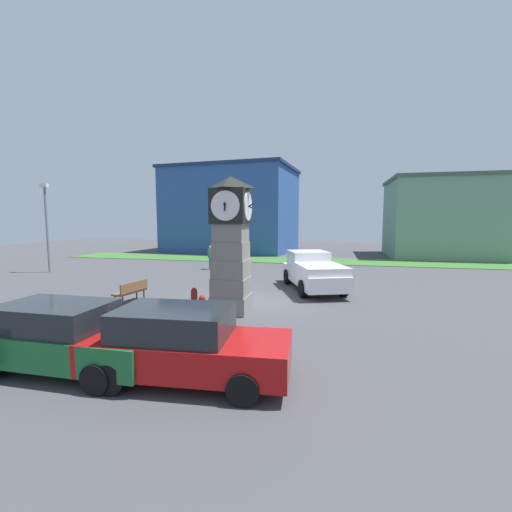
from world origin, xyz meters
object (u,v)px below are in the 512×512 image
bollard_end_row (207,338)px  car_by_building (185,344)px  bollard_mid_row (202,310)px  bollard_far_row (198,324)px  bollard_near_tower (194,300)px  pickup_truck (313,271)px  bench (131,290)px  street_lamp_near_road (47,221)px  pedestrian_near_bench (211,256)px  car_near_tower (65,336)px  clock_tower (231,245)px

bollard_end_row → car_by_building: car_by_building is taller
bollard_mid_row → bollard_far_row: bollard_mid_row is taller
bollard_near_tower → pickup_truck: size_ratio=0.17×
bollard_mid_row → bench: bearing=151.1°
bollard_end_row → car_by_building: (-0.09, -1.07, 0.23)m
bollard_mid_row → car_by_building: bearing=-73.8°
street_lamp_near_road → pedestrian_near_bench: bearing=20.1°
bench → street_lamp_near_road: street_lamp_near_road is taller
bollard_near_tower → car_by_building: 5.34m
bollard_far_row → pickup_truck: pickup_truck is taller
bollard_near_tower → bollard_mid_row: size_ratio=0.97×
bollard_far_row → car_near_tower: bearing=-132.1°
bollard_far_row → car_by_building: (0.67, -2.37, 0.33)m
bench → street_lamp_near_road: size_ratio=0.29×
clock_tower → bollard_near_tower: clock_tower is taller
car_near_tower → pickup_truck: pickup_truck is taller
car_by_building → pickup_truck: pickup_truck is taller
pedestrian_near_bench → street_lamp_near_road: (-9.99, -3.66, 2.44)m
clock_tower → pedestrian_near_bench: size_ratio=3.05×
clock_tower → bollard_mid_row: 2.74m
clock_tower → street_lamp_near_road: 16.14m
bench → pedestrian_near_bench: 9.88m
bollard_end_row → pickup_truck: bearing=77.7°
clock_tower → car_by_building: (0.61, -5.49, -1.75)m
bollard_mid_row → bollard_far_row: bearing=-73.2°
bollard_mid_row → pickup_truck: bearing=64.4°
bollard_near_tower → bollard_end_row: 4.39m
bollard_mid_row → street_lamp_near_road: street_lamp_near_road is taller
car_by_building → pickup_truck: 10.63m
car_near_tower → bollard_near_tower: bearing=78.5°
bollard_far_row → pickup_truck: size_ratio=0.16×
clock_tower → bollard_mid_row: bearing=-104.6°
pickup_truck → street_lamp_near_road: (-17.41, 1.78, 2.46)m
pickup_truck → bollard_near_tower: bearing=-126.6°
pickup_truck → pedestrian_near_bench: size_ratio=3.50×
clock_tower → car_near_tower: bearing=-112.5°
bollard_near_tower → bollard_mid_row: bearing=-56.7°
pickup_truck → pedestrian_near_bench: pickup_truck is taller
bench → pedestrian_near_bench: (-0.11, 9.87, 0.43)m
bollard_end_row → pickup_truck: size_ratio=0.19×
bollard_mid_row → street_lamp_near_road: (-14.20, 8.48, 2.88)m
bollard_mid_row → car_near_tower: bearing=-115.8°
bollard_far_row → bollard_end_row: 1.51m
bollard_near_tower → bench: bollard_near_tower is taller
bollard_mid_row → bollard_far_row: size_ratio=1.09×
clock_tower → bollard_mid_row: size_ratio=4.99×
clock_tower → bollard_end_row: 4.90m
bollard_far_row → pedestrian_near_bench: (-4.61, 13.48, 0.48)m
car_by_building → pickup_truck: size_ratio=0.78×
bollard_end_row → pedestrian_near_bench: 15.73m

